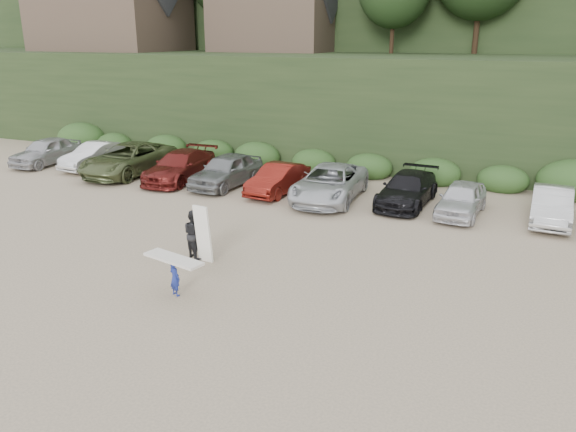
% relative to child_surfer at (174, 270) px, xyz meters
% --- Properties ---
extents(ground, '(120.00, 120.00, 0.00)m').
position_rel_child_surfer_xyz_m(ground, '(3.51, 1.41, -0.79)').
color(ground, tan).
rests_on(ground, ground).
extents(parked_cars, '(39.44, 6.16, 1.64)m').
position_rel_child_surfer_xyz_m(parked_cars, '(1.83, 11.31, -0.04)').
color(parked_cars, '#A7A7AC').
rests_on(parked_cars, ground).
extents(child_surfer, '(2.01, 0.95, 1.16)m').
position_rel_child_surfer_xyz_m(child_surfer, '(0.00, 0.00, 0.00)').
color(child_surfer, navy).
rests_on(child_surfer, ground).
extents(adult_surfer, '(1.29, 0.92, 1.96)m').
position_rel_child_surfer_xyz_m(adult_surfer, '(-1.01, 2.67, 0.05)').
color(adult_surfer, black).
rests_on(adult_surfer, ground).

